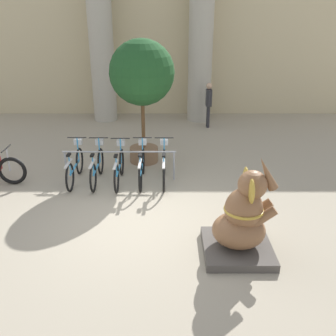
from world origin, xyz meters
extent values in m
plane|color=#9E937F|center=(0.00, 0.00, 0.00)|extent=(60.00, 60.00, 0.00)
cube|color=#C6B78E|center=(0.00, 8.60, 3.00)|extent=(20.00, 0.20, 6.00)
cylinder|color=#ADA899|center=(-1.81, 7.60, 2.50)|extent=(0.89, 0.89, 5.00)
cylinder|color=#ADA899|center=(1.81, 7.60, 2.50)|extent=(0.89, 0.89, 5.00)
cylinder|color=gray|center=(-1.94, 1.95, 0.38)|extent=(0.05, 0.05, 0.75)
cylinder|color=gray|center=(0.77, 1.95, 0.38)|extent=(0.05, 0.05, 0.75)
cylinder|color=gray|center=(-0.58, 1.95, 0.75)|extent=(2.81, 0.04, 0.04)
torus|color=black|center=(-1.69, 2.36, 0.34)|extent=(0.05, 0.69, 0.69)
torus|color=black|center=(-1.69, 1.31, 0.34)|extent=(0.05, 0.69, 0.69)
cube|color=#338CC6|center=(-1.69, 1.83, 0.39)|extent=(0.04, 0.94, 0.04)
cube|color=#BCBCBC|center=(-1.69, 1.31, 0.70)|extent=(0.06, 0.57, 0.03)
cylinder|color=#338CC6|center=(-1.69, 1.41, 0.60)|extent=(0.03, 0.03, 0.51)
cube|color=black|center=(-1.69, 1.41, 0.88)|extent=(0.08, 0.18, 0.04)
cylinder|color=#338CC6|center=(-1.69, 2.32, 0.67)|extent=(0.03, 0.03, 0.65)
cylinder|color=black|center=(-1.69, 2.32, 1.00)|extent=(0.48, 0.03, 0.03)
cube|color=#BCBCBC|center=(-1.69, 2.42, 0.86)|extent=(0.20, 0.16, 0.14)
torus|color=black|center=(-1.13, 2.33, 0.34)|extent=(0.05, 0.69, 0.69)
torus|color=black|center=(-1.13, 1.29, 0.34)|extent=(0.05, 0.69, 0.69)
cube|color=#338CC6|center=(-1.13, 1.81, 0.39)|extent=(0.04, 0.94, 0.04)
cube|color=#BCBCBC|center=(-1.13, 1.29, 0.70)|extent=(0.06, 0.57, 0.03)
cylinder|color=#338CC6|center=(-1.13, 1.39, 0.60)|extent=(0.03, 0.03, 0.51)
cube|color=black|center=(-1.13, 1.39, 0.88)|extent=(0.08, 0.18, 0.04)
cylinder|color=#338CC6|center=(-1.13, 2.29, 0.67)|extent=(0.03, 0.03, 0.65)
cylinder|color=black|center=(-1.13, 2.29, 1.00)|extent=(0.48, 0.03, 0.03)
cube|color=#BCBCBC|center=(-1.13, 2.39, 0.86)|extent=(0.20, 0.16, 0.14)
torus|color=black|center=(-0.58, 2.29, 0.34)|extent=(0.05, 0.69, 0.69)
torus|color=black|center=(-0.58, 1.24, 0.34)|extent=(0.05, 0.69, 0.69)
cube|color=#338CC6|center=(-0.58, 1.77, 0.39)|extent=(0.04, 0.94, 0.04)
cube|color=#BCBCBC|center=(-0.58, 1.24, 0.70)|extent=(0.06, 0.57, 0.03)
cylinder|color=#338CC6|center=(-0.58, 1.34, 0.60)|extent=(0.03, 0.03, 0.51)
cube|color=black|center=(-0.58, 1.34, 0.88)|extent=(0.08, 0.18, 0.04)
cylinder|color=#338CC6|center=(-0.58, 2.25, 0.67)|extent=(0.03, 0.03, 0.65)
cylinder|color=black|center=(-0.58, 2.25, 1.00)|extent=(0.48, 0.03, 0.03)
cube|color=#BCBCBC|center=(-0.58, 2.35, 0.86)|extent=(0.20, 0.16, 0.14)
torus|color=black|center=(-0.03, 2.34, 0.34)|extent=(0.05, 0.69, 0.69)
torus|color=black|center=(-0.03, 1.30, 0.34)|extent=(0.05, 0.69, 0.69)
cube|color=#338CC6|center=(-0.03, 1.82, 0.39)|extent=(0.04, 0.94, 0.04)
cube|color=#BCBCBC|center=(-0.03, 1.30, 0.70)|extent=(0.06, 0.57, 0.03)
cylinder|color=#338CC6|center=(-0.03, 1.40, 0.60)|extent=(0.03, 0.03, 0.51)
cube|color=black|center=(-0.03, 1.40, 0.88)|extent=(0.08, 0.18, 0.04)
cylinder|color=#338CC6|center=(-0.03, 2.30, 0.67)|extent=(0.03, 0.03, 0.65)
cylinder|color=black|center=(-0.03, 2.30, 1.00)|extent=(0.48, 0.03, 0.03)
cube|color=#BCBCBC|center=(-0.03, 2.40, 0.86)|extent=(0.20, 0.16, 0.14)
torus|color=black|center=(0.52, 2.34, 0.34)|extent=(0.05, 0.69, 0.69)
torus|color=black|center=(0.52, 1.29, 0.34)|extent=(0.05, 0.69, 0.69)
cube|color=#338CC6|center=(0.52, 1.81, 0.39)|extent=(0.04, 0.94, 0.04)
cube|color=#BCBCBC|center=(0.52, 1.29, 0.70)|extent=(0.06, 0.57, 0.03)
cylinder|color=#338CC6|center=(0.52, 1.39, 0.60)|extent=(0.03, 0.03, 0.51)
cube|color=black|center=(0.52, 1.39, 0.88)|extent=(0.08, 0.18, 0.04)
cylinder|color=#338CC6|center=(0.52, 2.30, 0.67)|extent=(0.03, 0.03, 0.65)
cylinder|color=black|center=(0.52, 2.30, 1.00)|extent=(0.48, 0.03, 0.03)
cube|color=#BCBCBC|center=(0.52, 2.40, 0.86)|extent=(0.20, 0.16, 0.14)
cube|color=#4C4742|center=(1.85, -1.13, 0.08)|extent=(1.20, 1.20, 0.15)
ellipsoid|color=brown|center=(1.85, -1.13, 0.45)|extent=(0.93, 0.82, 0.60)
ellipsoid|color=brown|center=(1.90, -1.13, 0.86)|extent=(0.65, 0.60, 0.76)
sphere|color=brown|center=(2.01, -1.13, 1.32)|extent=(0.49, 0.49, 0.49)
ellipsoid|color=#B79333|center=(1.94, -0.88, 1.32)|extent=(0.08, 0.35, 0.41)
ellipsoid|color=#B79333|center=(1.94, -1.37, 1.32)|extent=(0.08, 0.35, 0.41)
cone|color=brown|center=(2.23, -1.13, 1.53)|extent=(0.42, 0.17, 0.62)
cylinder|color=brown|center=(2.20, -0.99, 0.78)|extent=(0.49, 0.16, 0.43)
cylinder|color=brown|center=(2.20, -1.27, 0.78)|extent=(0.49, 0.16, 0.43)
torus|color=#B79333|center=(1.90, -1.13, 0.86)|extent=(0.68, 0.68, 0.05)
torus|color=black|center=(-3.18, 1.68, 0.36)|extent=(0.71, 0.09, 0.71)
cylinder|color=#99999E|center=(-3.23, 1.68, 0.64)|extent=(0.04, 0.04, 0.56)
cylinder|color=black|center=(-3.23, 1.68, 0.94)|extent=(0.03, 0.55, 0.03)
cylinder|color=#28282D|center=(2.08, 6.68, 0.39)|extent=(0.11, 0.11, 0.78)
cylinder|color=#28282D|center=(2.08, 6.51, 0.39)|extent=(0.11, 0.11, 0.78)
cube|color=#333338|center=(2.08, 6.60, 1.08)|extent=(0.20, 0.32, 0.59)
sphere|color=tan|center=(2.08, 6.60, 1.50)|extent=(0.21, 0.21, 0.21)
cylinder|color=#333338|center=(2.08, 6.80, 1.11)|extent=(0.07, 0.07, 0.53)
cylinder|color=#333338|center=(2.08, 6.40, 1.11)|extent=(0.07, 0.07, 0.53)
cylinder|color=brown|center=(-0.06, 3.20, 0.21)|extent=(0.79, 0.79, 0.42)
cylinder|color=brown|center=(-0.06, 3.20, 1.11)|extent=(0.10, 0.10, 1.37)
sphere|color=#1E4C23|center=(-0.06, 3.20, 2.48)|extent=(1.71, 1.71, 1.71)
camera|label=1|loc=(0.62, -6.68, 3.97)|focal=40.00mm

